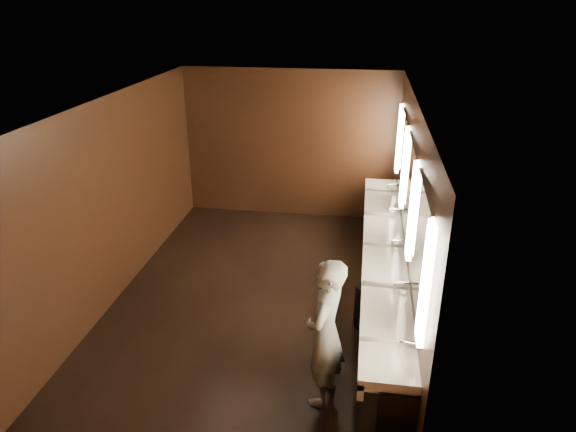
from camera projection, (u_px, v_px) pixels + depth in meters
name	position (u px, v px, depth m)	size (l,w,h in m)	color
floor	(260.00, 293.00, 7.51)	(6.00, 6.00, 0.00)	black
ceiling	(255.00, 100.00, 6.39)	(4.00, 6.00, 0.02)	#2D2D2B
wall_back	(290.00, 145.00, 9.67)	(4.00, 0.02, 2.80)	black
wall_front	(183.00, 340.00, 4.23)	(4.00, 0.02, 2.80)	black
wall_left	(118.00, 196.00, 7.22)	(0.02, 6.00, 2.80)	black
wall_right	(408.00, 213.00, 6.67)	(0.02, 6.00, 2.80)	black
sink_counter	(386.00, 272.00, 7.06)	(0.55, 5.40, 1.01)	black
mirror_band	(409.00, 188.00, 6.53)	(0.06, 5.03, 1.15)	#FBE3BD
person	(325.00, 333.00, 5.25)	(0.61, 0.40, 1.66)	#87A7CA
trash_bin	(369.00, 305.00, 6.67)	(0.39, 0.39, 0.60)	black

